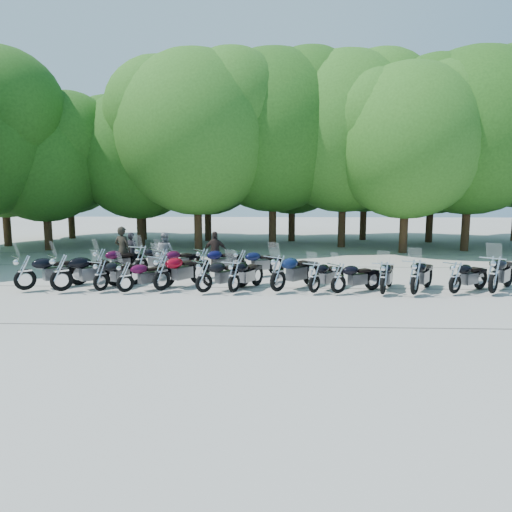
{
  "coord_description": "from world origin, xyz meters",
  "views": [
    {
      "loc": [
        0.58,
        -13.78,
        3.27
      ],
      "look_at": [
        0.0,
        1.5,
        1.1
      ],
      "focal_mm": 32.0,
      "sensor_mm": 36.0,
      "label": 1
    }
  ],
  "objects_px": {
    "motorcycle_15": "(141,259)",
    "motorcycle_2": "(101,275)",
    "motorcycle_7": "(278,272)",
    "motorcycle_0": "(25,271)",
    "motorcycle_6": "(234,275)",
    "motorcycle_3": "(125,276)",
    "motorcycle_4": "(161,272)",
    "motorcycle_12": "(455,277)",
    "motorcycle_14": "(101,261)",
    "motorcycle_10": "(383,277)",
    "motorcycle_16": "(162,262)",
    "motorcycle_9": "(339,277)",
    "motorcycle_13": "(494,273)",
    "motorcycle_17": "(203,262)",
    "motorcycle_18": "(241,262)",
    "rider_2": "(215,252)",
    "motorcycle_5": "(204,275)",
    "motorcycle_11": "(415,276)",
    "motorcycle_8": "(314,276)",
    "rider_1": "(165,252)",
    "motorcycle_1": "(61,271)",
    "rider_0": "(123,250)",
    "rider_3": "(132,252)"
  },
  "relations": [
    {
      "from": "motorcycle_16",
      "to": "motorcycle_17",
      "type": "distance_m",
      "value": 1.54
    },
    {
      "from": "motorcycle_5",
      "to": "motorcycle_16",
      "type": "relative_size",
      "value": 0.98
    },
    {
      "from": "motorcycle_8",
      "to": "motorcycle_18",
      "type": "distance_m",
      "value": 3.61
    },
    {
      "from": "motorcycle_16",
      "to": "motorcycle_18",
      "type": "relative_size",
      "value": 1.02
    },
    {
      "from": "motorcycle_17",
      "to": "motorcycle_18",
      "type": "relative_size",
      "value": 1.04
    },
    {
      "from": "motorcycle_0",
      "to": "motorcycle_6",
      "type": "distance_m",
      "value": 6.85
    },
    {
      "from": "motorcycle_3",
      "to": "motorcycle_15",
      "type": "height_order",
      "value": "motorcycle_15"
    },
    {
      "from": "motorcycle_7",
      "to": "rider_2",
      "type": "xyz_separation_m",
      "value": [
        -2.51,
        3.94,
        0.12
      ]
    },
    {
      "from": "motorcycle_9",
      "to": "motorcycle_15",
      "type": "relative_size",
      "value": 0.84
    },
    {
      "from": "motorcycle_13",
      "to": "rider_2",
      "type": "bearing_deg",
      "value": 16.91
    },
    {
      "from": "motorcycle_18",
      "to": "motorcycle_11",
      "type": "bearing_deg",
      "value": -147.76
    },
    {
      "from": "motorcycle_11",
      "to": "motorcycle_13",
      "type": "height_order",
      "value": "motorcycle_13"
    },
    {
      "from": "motorcycle_3",
      "to": "motorcycle_4",
      "type": "height_order",
      "value": "motorcycle_4"
    },
    {
      "from": "motorcycle_0",
      "to": "motorcycle_3",
      "type": "xyz_separation_m",
      "value": [
        3.36,
        -0.16,
        -0.1
      ]
    },
    {
      "from": "motorcycle_7",
      "to": "motorcycle_14",
      "type": "distance_m",
      "value": 7.18
    },
    {
      "from": "motorcycle_2",
      "to": "rider_0",
      "type": "bearing_deg",
      "value": -55.82
    },
    {
      "from": "motorcycle_3",
      "to": "motorcycle_4",
      "type": "relative_size",
      "value": 0.85
    },
    {
      "from": "motorcycle_15",
      "to": "motorcycle_2",
      "type": "bearing_deg",
      "value": 102.92
    },
    {
      "from": "motorcycle_8",
      "to": "rider_2",
      "type": "xyz_separation_m",
      "value": [
        -3.67,
        4.02,
        0.24
      ]
    },
    {
      "from": "motorcycle_12",
      "to": "motorcycle_14",
      "type": "relative_size",
      "value": 0.96
    },
    {
      "from": "motorcycle_14",
      "to": "rider_2",
      "type": "bearing_deg",
      "value": -120.89
    },
    {
      "from": "motorcycle_10",
      "to": "motorcycle_16",
      "type": "xyz_separation_m",
      "value": [
        -7.65,
        2.67,
        0.02
      ]
    },
    {
      "from": "motorcycle_7",
      "to": "motorcycle_16",
      "type": "relative_size",
      "value": 1.11
    },
    {
      "from": "motorcycle_2",
      "to": "motorcycle_7",
      "type": "distance_m",
      "value": 5.74
    },
    {
      "from": "motorcycle_5",
      "to": "rider_2",
      "type": "distance_m",
      "value": 4.14
    },
    {
      "from": "motorcycle_8",
      "to": "motorcycle_7",
      "type": "bearing_deg",
      "value": 33.1
    },
    {
      "from": "motorcycle_12",
      "to": "motorcycle_11",
      "type": "bearing_deg",
      "value": 61.35
    },
    {
      "from": "motorcycle_10",
      "to": "motorcycle_16",
      "type": "bearing_deg",
      "value": 1.75
    },
    {
      "from": "motorcycle_0",
      "to": "motorcycle_10",
      "type": "height_order",
      "value": "motorcycle_0"
    },
    {
      "from": "motorcycle_10",
      "to": "motorcycle_13",
      "type": "bearing_deg",
      "value": -155.65
    },
    {
      "from": "motorcycle_8",
      "to": "motorcycle_11",
      "type": "relative_size",
      "value": 0.89
    },
    {
      "from": "motorcycle_3",
      "to": "motorcycle_6",
      "type": "relative_size",
      "value": 0.95
    },
    {
      "from": "motorcycle_6",
      "to": "rider_3",
      "type": "xyz_separation_m",
      "value": [
        -4.62,
        4.29,
        0.18
      ]
    },
    {
      "from": "motorcycle_15",
      "to": "rider_2",
      "type": "bearing_deg",
      "value": -131.57
    },
    {
      "from": "motorcycle_15",
      "to": "motorcycle_7",
      "type": "bearing_deg",
      "value": 176.4
    },
    {
      "from": "motorcycle_16",
      "to": "motorcycle_18",
      "type": "height_order",
      "value": "motorcycle_16"
    },
    {
      "from": "motorcycle_17",
      "to": "motorcycle_2",
      "type": "bearing_deg",
      "value": 87.4
    },
    {
      "from": "motorcycle_16",
      "to": "motorcycle_4",
      "type": "bearing_deg",
      "value": 140.56
    },
    {
      "from": "motorcycle_1",
      "to": "rider_1",
      "type": "relative_size",
      "value": 1.55
    },
    {
      "from": "motorcycle_14",
      "to": "motorcycle_10",
      "type": "bearing_deg",
      "value": -154.86
    },
    {
      "from": "motorcycle_2",
      "to": "motorcycle_6",
      "type": "relative_size",
      "value": 0.98
    },
    {
      "from": "motorcycle_9",
      "to": "motorcycle_6",
      "type": "bearing_deg",
      "value": 58.02
    },
    {
      "from": "motorcycle_0",
      "to": "rider_1",
      "type": "height_order",
      "value": "rider_1"
    },
    {
      "from": "motorcycle_13",
      "to": "motorcycle_16",
      "type": "xyz_separation_m",
      "value": [
        -11.14,
        2.46,
        -0.07
      ]
    },
    {
      "from": "motorcycle_1",
      "to": "motorcycle_11",
      "type": "bearing_deg",
      "value": -132.24
    },
    {
      "from": "motorcycle_9",
      "to": "motorcycle_12",
      "type": "xyz_separation_m",
      "value": [
        3.68,
        0.09,
        0.02
      ]
    },
    {
      "from": "motorcycle_16",
      "to": "motorcycle_17",
      "type": "relative_size",
      "value": 0.98
    },
    {
      "from": "motorcycle_18",
      "to": "motorcycle_12",
      "type": "bearing_deg",
      "value": -141.7
    },
    {
      "from": "motorcycle_2",
      "to": "rider_0",
      "type": "height_order",
      "value": "rider_0"
    },
    {
      "from": "motorcycle_9",
      "to": "motorcycle_13",
      "type": "xyz_separation_m",
      "value": [
        4.88,
        0.12,
        0.13
      ]
    }
  ]
}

